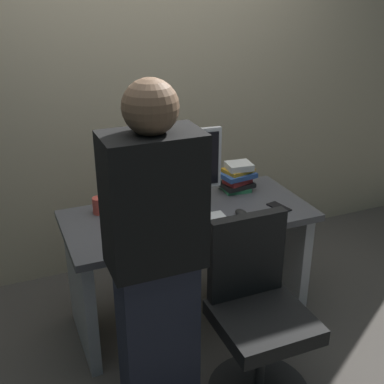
{
  "coord_description": "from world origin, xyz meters",
  "views": [
    {
      "loc": [
        -0.97,
        -2.36,
        1.98
      ],
      "look_at": [
        0.0,
        -0.05,
        0.88
      ],
      "focal_mm": 46.42,
      "sensor_mm": 36.0,
      "label": 1
    }
  ],
  "objects": [
    {
      "name": "person_at_desk",
      "position": [
        -0.41,
        -0.63,
        0.84
      ],
      "size": [
        0.4,
        0.24,
        1.64
      ],
      "color": "#262838",
      "rests_on": "ground"
    },
    {
      "name": "mouse",
      "position": [
        0.26,
        -0.15,
        0.75
      ],
      "size": [
        0.06,
        0.1,
        0.03
      ],
      "primitive_type": "ellipsoid",
      "color": "black",
      "rests_on": "desk"
    },
    {
      "name": "wall_back",
      "position": [
        0.0,
        0.85,
        1.5
      ],
      "size": [
        6.4,
        0.1,
        3.0
      ],
      "primitive_type": "cube",
      "color": "tan",
      "rests_on": "ground"
    },
    {
      "name": "desk",
      "position": [
        0.0,
        0.0,
        0.5
      ],
      "size": [
        1.42,
        0.65,
        0.73
      ],
      "color": "#4C4C51",
      "rests_on": "ground"
    },
    {
      "name": "monitor",
      "position": [
        -0.03,
        0.13,
        0.99
      ],
      "size": [
        0.54,
        0.16,
        0.46
      ],
      "color": "silver",
      "rests_on": "desk"
    },
    {
      "name": "cup_near_keyboard",
      "position": [
        -0.37,
        -0.07,
        0.77
      ],
      "size": [
        0.07,
        0.07,
        0.09
      ],
      "primitive_type": "cylinder",
      "color": "silver",
      "rests_on": "desk"
    },
    {
      "name": "ground_plane",
      "position": [
        0.0,
        0.0,
        0.0
      ],
      "size": [
        9.0,
        9.0,
        0.0
      ],
      "primitive_type": "plane",
      "color": "#4C4742"
    },
    {
      "name": "keyboard",
      "position": [
        -0.05,
        -0.13,
        0.74
      ],
      "size": [
        0.44,
        0.15,
        0.02
      ],
      "primitive_type": "cube",
      "rotation": [
        0.0,
        0.0,
        -0.05
      ],
      "color": "white",
      "rests_on": "desk"
    },
    {
      "name": "cell_phone",
      "position": [
        0.51,
        -0.14,
        0.73
      ],
      "size": [
        0.1,
        0.16,
        0.01
      ],
      "primitive_type": "cube",
      "rotation": [
        0.0,
        0.0,
        0.21
      ],
      "color": "black",
      "rests_on": "desk"
    },
    {
      "name": "cup_by_monitor",
      "position": [
        -0.47,
        0.19,
        0.78
      ],
      "size": [
        0.07,
        0.07,
        0.1
      ],
      "primitive_type": "cylinder",
      "color": "#D84C3F",
      "rests_on": "desk"
    },
    {
      "name": "office_chair",
      "position": [
        0.09,
        -0.67,
        0.43
      ],
      "size": [
        0.52,
        0.52,
        0.94
      ],
      "color": "black",
      "rests_on": "ground"
    },
    {
      "name": "book_stack",
      "position": [
        0.41,
        0.18,
        0.82
      ],
      "size": [
        0.22,
        0.19,
        0.18
      ],
      "color": "#338C59",
      "rests_on": "desk"
    }
  ]
}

